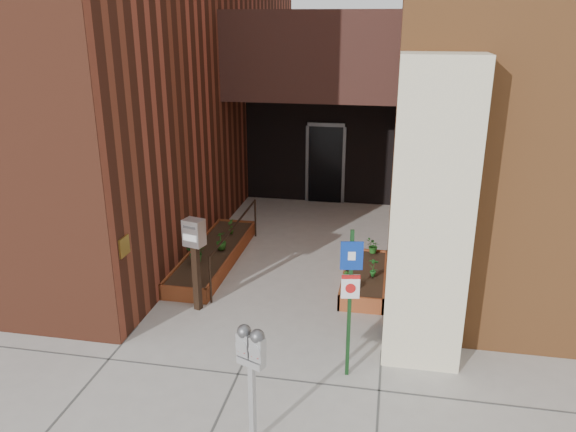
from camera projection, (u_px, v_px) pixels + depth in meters
The scene contains 15 objects.
ground at pixel (255, 338), 8.94m from camera, with size 80.00×80.00×0.00m, color #9E9991.
architecture at pixel (312, 11), 13.71m from camera, with size 20.00×14.60×10.00m.
planter_left at pixel (214, 256), 11.68m from camera, with size 0.90×3.60×0.30m.
planter_right at pixel (364, 279), 10.66m from camera, with size 0.80×2.20×0.30m.
handrail at pixel (235, 231), 11.34m from camera, with size 0.04×3.34×0.90m.
parking_meter at pixel (251, 355), 6.32m from camera, with size 0.36×0.25×1.58m.
sign_post at pixel (350, 289), 7.56m from camera, with size 0.30×0.10×2.21m.
payment_dropbox at pixel (195, 245), 9.44m from camera, with size 0.38×0.32×1.66m.
shrub_left_a at pixel (197, 252), 10.92m from camera, with size 0.37×0.37×0.41m, color #194F16.
shrub_left_b at pixel (197, 245), 11.33m from camera, with size 0.20×0.20×0.36m, color #19571E.
shrub_left_c at pixel (221, 241), 11.54m from camera, with size 0.22×0.22×0.38m, color #205016.
shrub_left_d at pixel (231, 226), 12.39m from camera, with size 0.18×0.18×0.34m, color #28601B.
shrub_right_a at pixel (348, 282), 9.75m from camera, with size 0.20×0.20×0.36m, color #245C1A.
shrub_right_b at pixel (374, 267), 10.32m from camera, with size 0.19×0.19×0.37m, color #1B601E.
shrub_right_c at pixel (373, 246), 11.37m from camera, with size 0.27×0.27×0.30m, color #1E5B1A.
Camera 1 is at (1.98, -7.56, 4.80)m, focal length 35.00 mm.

